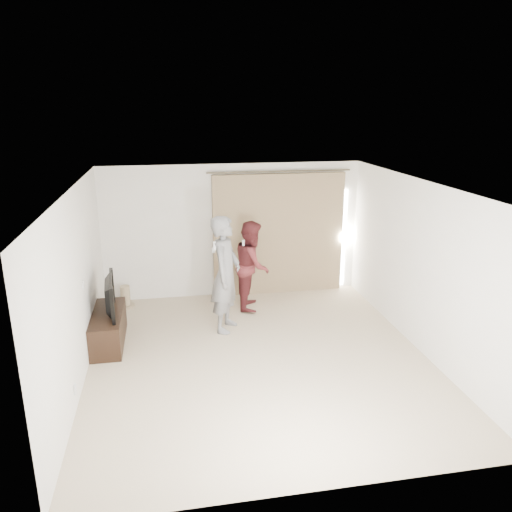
{
  "coord_description": "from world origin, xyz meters",
  "views": [
    {
      "loc": [
        -1.26,
        -6.61,
        3.67
      ],
      "look_at": [
        0.17,
        1.2,
        1.24
      ],
      "focal_mm": 35.0,
      "sensor_mm": 36.0,
      "label": 1
    }
  ],
  "objects_px": {
    "person_man": "(226,274)",
    "tv_console": "(108,328)",
    "tv": "(105,296)",
    "person_woman": "(252,265)"
  },
  "relations": [
    {
      "from": "tv_console",
      "to": "tv",
      "type": "distance_m",
      "value": 0.55
    },
    {
      "from": "tv",
      "to": "person_woman",
      "type": "distance_m",
      "value": 2.73
    },
    {
      "from": "tv_console",
      "to": "person_man",
      "type": "distance_m",
      "value": 2.05
    },
    {
      "from": "tv_console",
      "to": "person_woman",
      "type": "xyz_separation_m",
      "value": [
        2.51,
        1.06,
        0.57
      ]
    },
    {
      "from": "tv_console",
      "to": "person_man",
      "type": "bearing_deg",
      "value": 5.66
    },
    {
      "from": "tv_console",
      "to": "tv",
      "type": "bearing_deg",
      "value": 0.0
    },
    {
      "from": "person_man",
      "to": "person_woman",
      "type": "bearing_deg",
      "value": 55.53
    },
    {
      "from": "person_man",
      "to": "tv_console",
      "type": "bearing_deg",
      "value": -174.34
    },
    {
      "from": "tv",
      "to": "person_man",
      "type": "xyz_separation_m",
      "value": [
        1.91,
        0.19,
        0.17
      ]
    },
    {
      "from": "tv_console",
      "to": "tv",
      "type": "relative_size",
      "value": 1.33
    }
  ]
}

